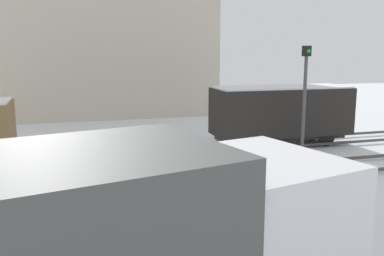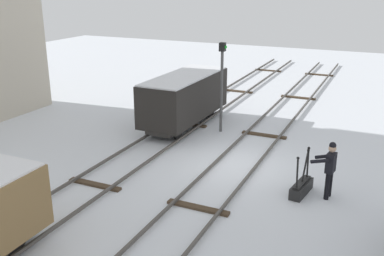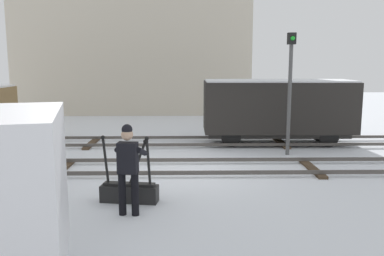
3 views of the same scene
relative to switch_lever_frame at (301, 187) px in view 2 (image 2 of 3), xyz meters
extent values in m
plane|color=silver|center=(1.28, 2.56, -0.25)|extent=(60.00, 60.00, 0.00)
cube|color=#4C4742|center=(1.28, 1.84, -0.12)|extent=(44.00, 0.07, 0.10)
cube|color=#4C4742|center=(1.28, 3.28, -0.12)|extent=(44.00, 0.07, 0.10)
cube|color=#423323|center=(-2.24, 2.56, -0.21)|extent=(0.24, 1.94, 0.08)
cube|color=#423323|center=(4.80, 2.56, -0.21)|extent=(0.24, 1.94, 0.08)
cube|color=#423323|center=(11.84, 2.56, -0.21)|extent=(0.24, 1.94, 0.08)
cube|color=#423323|center=(18.88, 2.56, -0.21)|extent=(0.24, 1.94, 0.08)
cube|color=#4C4742|center=(1.28, 5.54, -0.12)|extent=(44.00, 0.07, 0.10)
cube|color=#4C4742|center=(1.28, 6.98, -0.12)|extent=(44.00, 0.07, 0.10)
cube|color=#423323|center=(-2.24, 6.26, -0.21)|extent=(0.24, 1.94, 0.08)
cube|color=#423323|center=(4.80, 6.26, -0.21)|extent=(0.24, 1.94, 0.08)
cube|color=#423323|center=(11.84, 6.26, -0.21)|extent=(0.24, 1.94, 0.08)
cube|color=#423323|center=(18.88, 6.26, -0.21)|extent=(0.24, 1.94, 0.08)
cube|color=black|center=(0.00, 0.00, -0.07)|extent=(1.28, 0.54, 0.36)
cube|color=black|center=(0.00, 0.00, 0.14)|extent=(1.13, 0.36, 0.06)
cylinder|color=black|center=(-0.51, 0.07, 0.64)|extent=(0.15, 0.08, 1.05)
sphere|color=black|center=(-0.55, 0.08, 1.16)|extent=(0.09, 0.09, 0.09)
cylinder|color=black|center=(0.18, -0.03, 0.61)|extent=(0.43, 0.12, 1.00)
sphere|color=black|center=(0.36, -0.05, 1.10)|extent=(0.09, 0.09, 0.09)
cylinder|color=black|center=(0.43, -0.06, 0.64)|extent=(0.12, 0.07, 1.05)
sphere|color=black|center=(0.40, -0.06, 1.16)|extent=(0.09, 0.09, 0.09)
cylinder|color=black|center=(-0.04, -0.77, 0.18)|extent=(0.15, 0.15, 0.86)
cylinder|color=black|center=(0.22, -0.81, 0.18)|extent=(0.15, 0.15, 0.86)
cube|color=black|center=(0.09, -0.79, 0.92)|extent=(0.41, 0.29, 0.61)
sphere|color=tan|center=(0.09, -0.79, 1.38)|extent=(0.23, 0.23, 0.23)
sphere|color=black|center=(0.09, -0.79, 1.47)|extent=(0.21, 0.21, 0.21)
cylinder|color=black|center=(-0.08, -0.49, 0.98)|extent=(0.19, 0.59, 0.28)
cylinder|color=black|center=(0.34, -0.55, 0.99)|extent=(0.19, 0.59, 0.29)
cylinder|color=#4C4C4C|center=(4.57, 4.48, 1.53)|extent=(0.12, 0.12, 3.56)
cube|color=black|center=(4.57, 4.48, 3.49)|extent=(0.24, 0.24, 0.36)
sphere|color=green|center=(4.57, 4.35, 3.49)|extent=(0.14, 0.14, 0.14)
cube|color=#2D2B28|center=(4.62, 6.26, 0.15)|extent=(5.14, 1.26, 0.20)
cube|color=black|center=(4.62, 6.26, 1.16)|extent=(5.42, 2.04, 1.81)
cube|color=white|center=(4.62, 6.26, 2.09)|extent=(5.31, 1.96, 0.06)
cylinder|color=black|center=(2.86, 5.75, 0.10)|extent=(0.70, 0.11, 0.70)
cylinder|color=black|center=(2.88, 6.82, 0.10)|extent=(0.70, 0.11, 0.70)
cylinder|color=black|center=(6.36, 5.69, 0.10)|extent=(0.70, 0.11, 0.70)
cylinder|color=black|center=(6.38, 6.77, 0.10)|extent=(0.70, 0.11, 0.70)
cylinder|color=black|center=(-6.15, 5.72, 0.10)|extent=(0.70, 0.11, 0.70)
camera|label=1|loc=(-3.41, -8.87, 3.54)|focal=40.16mm
camera|label=2|loc=(-12.78, -2.10, 6.14)|focal=41.23mm
camera|label=3|loc=(1.20, -8.53, 2.75)|focal=38.12mm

